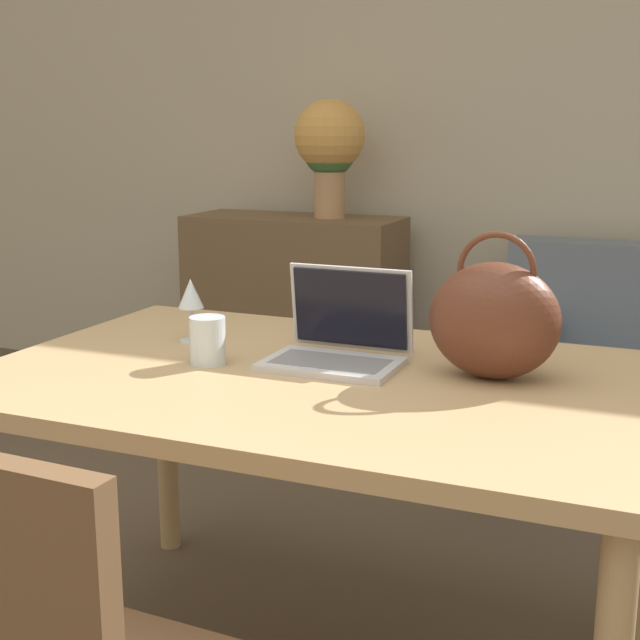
{
  "coord_description": "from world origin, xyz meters",
  "views": [
    {
      "loc": [
        0.82,
        -0.99,
        1.29
      ],
      "look_at": [
        0.08,
        0.75,
        0.87
      ],
      "focal_mm": 50.0,
      "sensor_mm": 36.0,
      "label": 1
    }
  ],
  "objects_px": {
    "laptop": "(340,337)",
    "drinking_glass": "(208,340)",
    "handbag": "(494,319)",
    "flower_vase": "(330,145)",
    "wine_glass": "(191,297)"
  },
  "relations": [
    {
      "from": "handbag",
      "to": "drinking_glass",
      "type": "bearing_deg",
      "value": -167.63
    },
    {
      "from": "wine_glass",
      "to": "handbag",
      "type": "xyz_separation_m",
      "value": [
        0.77,
        -0.03,
        0.01
      ]
    },
    {
      "from": "flower_vase",
      "to": "handbag",
      "type": "bearing_deg",
      "value": -57.87
    },
    {
      "from": "wine_glass",
      "to": "handbag",
      "type": "relative_size",
      "value": 0.51
    },
    {
      "from": "laptop",
      "to": "wine_glass",
      "type": "xyz_separation_m",
      "value": [
        -0.42,
        0.03,
        0.06
      ]
    },
    {
      "from": "laptop",
      "to": "drinking_glass",
      "type": "bearing_deg",
      "value": -154.27
    },
    {
      "from": "drinking_glass",
      "to": "handbag",
      "type": "xyz_separation_m",
      "value": [
        0.62,
        0.14,
        0.07
      ]
    },
    {
      "from": "drinking_glass",
      "to": "flower_vase",
      "type": "height_order",
      "value": "flower_vase"
    },
    {
      "from": "wine_glass",
      "to": "handbag",
      "type": "distance_m",
      "value": 0.77
    },
    {
      "from": "drinking_glass",
      "to": "flower_vase",
      "type": "distance_m",
      "value": 1.99
    },
    {
      "from": "wine_glass",
      "to": "flower_vase",
      "type": "xyz_separation_m",
      "value": [
        -0.34,
        1.73,
        0.33
      ]
    },
    {
      "from": "laptop",
      "to": "drinking_glass",
      "type": "height_order",
      "value": "laptop"
    },
    {
      "from": "laptop",
      "to": "handbag",
      "type": "distance_m",
      "value": 0.36
    },
    {
      "from": "drinking_glass",
      "to": "wine_glass",
      "type": "height_order",
      "value": "wine_glass"
    },
    {
      "from": "handbag",
      "to": "wine_glass",
      "type": "bearing_deg",
      "value": 177.91
    }
  ]
}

